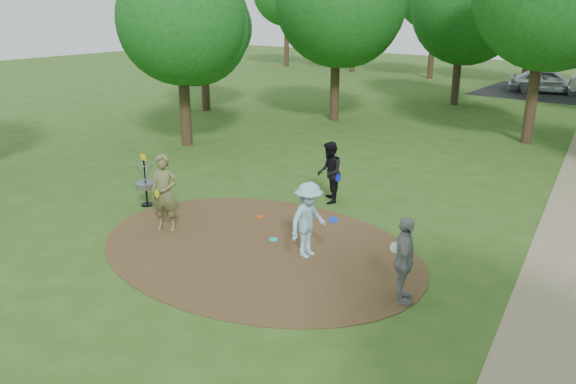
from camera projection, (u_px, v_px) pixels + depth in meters
The scene contains 12 objects.
ground at pixel (258, 248), 13.54m from camera, with size 100.00×100.00×0.00m, color #2D5119.
dirt_clearing at pixel (258, 247), 13.54m from camera, with size 8.40×8.40×0.02m, color #47301C.
footpath at pixel (568, 297), 11.27m from camera, with size 2.00×40.00×0.01m, color #8C7A5B.
player_observer_with_disc at pixel (165, 193), 14.32m from camera, with size 0.88×0.77×2.01m.
player_throwing_with_disc at pixel (308, 220), 12.83m from camera, with size 1.16×1.19×1.79m.
player_walking_with_disc at pixel (329, 172), 16.35m from camera, with size 1.07×1.12×1.82m.
player_waiting_with_disc at pixel (404, 261), 10.82m from camera, with size 0.87×1.13×1.79m.
disc_ground_cyan at pixel (273, 240), 13.94m from camera, with size 0.22×0.22×0.02m, color #1BC5D9.
disc_ground_red at pixel (260, 217), 15.42m from camera, with size 0.22×0.22×0.02m, color #E24316.
car_left at pixel (547, 81), 36.18m from camera, with size 1.86×4.62×1.57m, color #B8BDC1.
disc_golf_basket at pixel (145, 177), 16.09m from camera, with size 0.63×0.63×1.54m.
tree_ring at pixel (508, 11), 19.07m from camera, with size 36.78×45.76×9.85m.
Camera 1 is at (8.16, -9.34, 5.64)m, focal length 35.00 mm.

